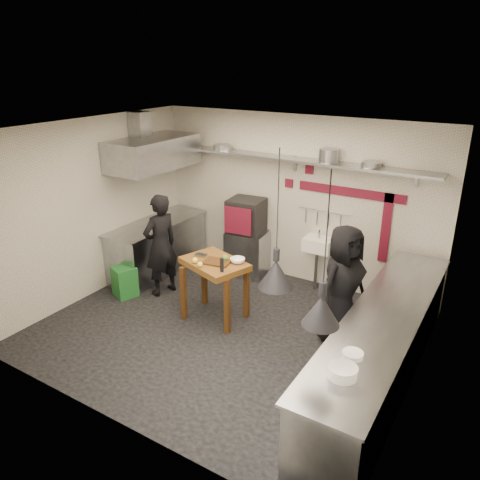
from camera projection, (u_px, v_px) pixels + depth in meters
The scene contains 47 objects.
floor at pixel (226, 331), 6.64m from camera, with size 5.00×5.00×0.00m, color black.
ceiling at pixel (224, 131), 5.62m from camera, with size 5.00×5.00×0.00m, color beige.
wall_back at pixel (294, 200), 7.80m from camera, with size 5.00×0.04×2.80m, color beige.
wall_front at pixel (105, 307), 4.47m from camera, with size 5.00×0.04×2.80m, color beige.
wall_left at pixel (92, 209), 7.35m from camera, with size 0.04×4.20×2.80m, color beige.
wall_right at pixel (424, 284), 4.91m from camera, with size 0.04×4.20×2.80m, color beige.
red_band_horiz at pixel (350, 192), 7.22m from camera, with size 1.70×0.02×0.14m, color maroon.
red_band_vert at pixel (386, 228), 7.10m from camera, with size 0.14×0.02×1.10m, color maroon.
red_tile_a at pixel (309, 170), 7.46m from camera, with size 0.14×0.02×0.14m, color maroon.
red_tile_b at pixel (289, 183), 7.73m from camera, with size 0.14×0.02×0.14m, color maroon.
back_shelf at pixel (291, 159), 7.39m from camera, with size 4.60×0.34×0.04m, color gray.
shelf_bracket_left at pixel (200, 152), 8.47m from camera, with size 0.04×0.06×0.24m, color gray.
shelf_bracket_mid at pixel (295, 164), 7.55m from camera, with size 0.04×0.06×0.24m, color gray.
shelf_bracket_right at pixel (417, 179), 6.62m from camera, with size 0.04×0.06×0.24m, color gray.
pan_far_left at pixel (222, 147), 8.01m from camera, with size 0.29×0.29×0.09m, color gray.
pan_mid_left at pixel (225, 148), 7.98m from camera, with size 0.24×0.24×0.07m, color gray.
stock_pot at pixel (328, 156), 7.05m from camera, with size 0.29×0.29×0.20m, color gray.
pan_right at pixel (371, 164), 6.75m from camera, with size 0.29×0.29×0.08m, color gray.
oven_stand at pixel (248, 252), 8.28m from camera, with size 0.67×0.61×0.80m, color gray.
combi_oven at pixel (246, 216), 8.02m from camera, with size 0.57×0.53×0.58m, color black.
oven_door at pixel (238, 221), 7.75m from camera, with size 0.49×0.03×0.46m, color maroon.
oven_glass at pixel (237, 220), 7.81m from camera, with size 0.39×0.02×0.34m, color black.
hand_sink at pixel (318, 244), 7.61m from camera, with size 0.46×0.34×0.22m, color white.
sink_tap at pixel (319, 234), 7.55m from camera, with size 0.03×0.03×0.14m, color gray.
sink_drain at pixel (316, 270), 7.74m from camera, with size 0.06×0.06×0.66m, color gray.
utensil_rail at pixel (324, 211), 7.53m from camera, with size 0.02×0.02×0.90m, color gray.
counter_right at pixel (381, 350), 5.43m from camera, with size 0.70×3.80×0.90m, color gray.
counter_right_top at pixel (385, 315), 5.26m from camera, with size 0.76×3.90×0.03m, color gray.
plate_stack at pixel (343, 372), 4.21m from camera, with size 0.27×0.27×0.11m, color white.
small_bowl_right at pixel (353, 355), 4.50m from camera, with size 0.21×0.21×0.05m, color white.
counter_left at pixel (158, 247), 8.36m from camera, with size 0.70×1.90×0.90m, color gray.
counter_left_top at pixel (156, 223), 8.19m from camera, with size 0.76×2.00×0.03m, color gray.
extractor_hood at pixel (153, 153), 7.71m from camera, with size 0.78×1.60×0.50m, color gray.
hood_duct at pixel (140, 127), 7.69m from camera, with size 0.28×0.28×0.50m, color gray.
green_bin at pixel (125, 281), 7.54m from camera, with size 0.33×0.33×0.50m, color #1C6225.
prep_table at pixel (215, 290), 6.82m from camera, with size 0.92×0.64×0.92m, color brown, non-canonical shape.
cutting_board at pixel (217, 262), 6.59m from camera, with size 0.37×0.26×0.03m, color #45270F.
pepper_mill at pixel (222, 265), 6.28m from camera, with size 0.05×0.05×0.20m, color black.
lemon_a at pixel (195, 260), 6.57m from camera, with size 0.09×0.09×0.09m, color yellow.
lemon_b at pixel (200, 264), 6.45m from camera, with size 0.08×0.08×0.08m, color yellow.
veg_ball at pixel (225, 258), 6.64m from camera, with size 0.09×0.09×0.09m, color #52862F.
steel_tray at pixel (201, 255), 6.81m from camera, with size 0.16×0.11×0.03m, color gray.
bowl at pixel (238, 260), 6.59m from camera, with size 0.21×0.21×0.07m, color white.
heat_lamp_near at pixel (277, 221), 4.86m from camera, with size 0.38×0.38×1.53m, color black, non-canonical shape.
heat_lamp_far at pixel (325, 252), 3.97m from camera, with size 0.35×0.35×1.43m, color black, non-canonical shape.
chef_left at pixel (161, 245), 7.43m from camera, with size 0.61×0.40×1.67m, color black.
chef_right at pixel (343, 285), 6.15m from camera, with size 0.81×0.53×1.65m, color black.
Camera 1 is at (3.16, -4.76, 3.63)m, focal length 35.00 mm.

